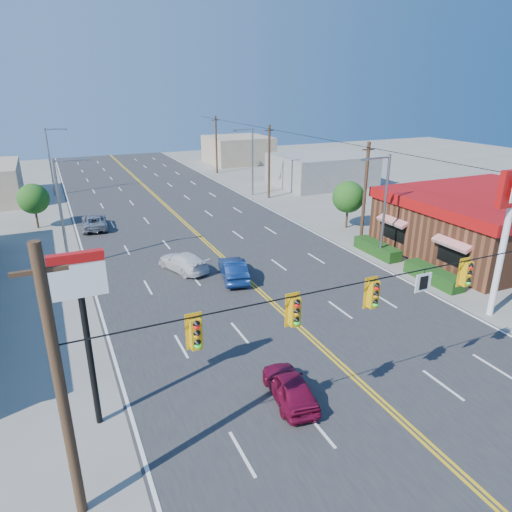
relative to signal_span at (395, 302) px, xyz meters
name	(u,v)px	position (x,y,z in m)	size (l,w,h in m)	color
ground	(385,406)	(0.12, 0.00, -4.89)	(160.00, 160.00, 0.00)	gray
road	(219,255)	(0.12, 20.00, -4.86)	(20.00, 120.00, 0.06)	#2D2D30
signal_span	(395,302)	(0.00, 0.00, 0.00)	(24.32, 0.34, 9.00)	#47301E
kfc	(488,223)	(20.02, 12.00, -2.51)	(16.30, 12.40, 4.70)	brown
kfc_pylon	(509,215)	(11.12, 4.00, 1.16)	(2.20, 0.36, 8.50)	white
pizza_hut_sign	(82,305)	(-10.88, 4.00, 0.30)	(1.90, 0.30, 6.85)	black
streetlight_se	(383,202)	(10.91, 14.00, -0.37)	(2.55, 0.25, 8.00)	gray
streetlight_ne	(251,158)	(10.91, 38.00, -0.37)	(2.55, 0.25, 8.00)	gray
streetlight_sw	(63,208)	(-10.67, 22.00, -0.37)	(2.55, 0.25, 8.00)	gray
streetlight_nw	(51,158)	(-10.67, 48.00, -0.37)	(2.55, 0.25, 8.00)	gray
utility_pole_near	(365,194)	(12.32, 18.00, -0.69)	(0.28, 0.28, 8.40)	#47301E
utility_pole_mid	(269,162)	(12.32, 36.00, -0.69)	(0.28, 0.28, 8.40)	#47301E
utility_pole_far	(216,145)	(12.32, 54.00, -0.69)	(0.28, 0.28, 8.40)	#47301E
tree_kfc_rear	(348,197)	(13.62, 22.00, -1.95)	(2.94, 2.94, 4.41)	#47301E
tree_west	(33,199)	(-12.88, 34.00, -2.09)	(2.80, 2.80, 4.20)	#47301E
bld_east_mid	(321,170)	(22.12, 40.00, -2.89)	(12.00, 10.00, 4.00)	gray
bld_east_far	(238,150)	(19.12, 62.00, -2.69)	(10.00, 10.00, 4.40)	tan
car_magenta	(290,388)	(-3.34, 2.00, -4.25)	(1.51, 3.75, 1.28)	maroon
car_blue	(233,270)	(-0.69, 14.99, -4.16)	(1.54, 4.41, 1.45)	navy
car_white	(183,262)	(-3.39, 17.95, -4.23)	(1.85, 4.54, 1.32)	silver
car_silver	(94,222)	(-8.05, 31.35, -4.23)	(2.17, 4.71, 1.31)	#A0A0A5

